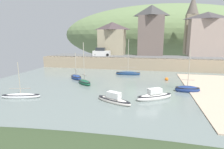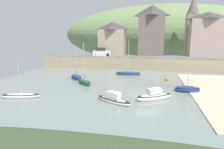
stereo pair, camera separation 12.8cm
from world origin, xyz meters
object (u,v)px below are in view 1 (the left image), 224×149
Objects in this scene: waterfront_building_right at (206,34)px; sailboat_white_hull at (128,73)px; church_with_spire at (191,24)px; waterfront_building_centre at (151,30)px; dinghy_open_wooden at (21,96)px; motorboat_with_cabin at (114,100)px; waterfront_building_left at (112,38)px; sailboat_far_left at (84,82)px; sailboat_blue_trim at (155,96)px; parked_car_near_slipway at (101,52)px; sailboat_tall_mast at (76,77)px; rowboat_small_beached at (187,89)px; mooring_buoy at (167,79)px.

waterfront_building_right reaches higher than sailboat_white_hull.
waterfront_building_centre is at bearing -158.13° from church_with_spire.
motorboat_with_cabin is at bearing -10.47° from dinghy_open_wooden.
motorboat_with_cabin is at bearing -77.61° from waterfront_building_left.
waterfront_building_centre is 25.76m from sailboat_far_left.
church_with_spire is at bearing 95.96° from sailboat_far_left.
parked_car_near_slipway is at bearing 86.23° from sailboat_blue_trim.
sailboat_tall_mast is 17.09m from rowboat_small_beached.
mooring_buoy is at bearing 64.91° from sailboat_far_left.
church_with_spire is at bearing 94.04° from motorboat_with_cabin.
mooring_buoy is at bearing 57.32° from sailboat_tall_mast.
waterfront_building_centre is at bearing 59.82° from sailboat_blue_trim.
mooring_buoy is at bearing 22.37° from dinghy_open_wooden.
rowboat_small_beached is (-5.02, -27.47, -9.65)m from church_with_spire.
dinghy_open_wooden is at bearing -164.21° from rowboat_small_beached.
church_with_spire reaches higher than sailboat_far_left.
waterfront_building_right is at bearing 0.00° from waterfront_building_centre.
sailboat_far_left reaches higher than parked_car_near_slipway.
parked_car_near_slipway is (-21.38, -8.50, -6.77)m from church_with_spire.
waterfront_building_right is at bearing 88.61° from sailboat_tall_mast.
rowboat_small_beached is 5.63m from sailboat_blue_trim.
waterfront_building_right is 25.71m from rowboat_small_beached.
sailboat_blue_trim is at bearing -113.15° from waterfront_building_right.
waterfront_building_left is 30.62m from motorboat_with_cabin.
parked_car_near_slipway reaches higher than mooring_buoy.
sailboat_far_left is at bearing -126.31° from sailboat_white_hull.
rowboat_small_beached is 1.30× the size of sailboat_blue_trim.
waterfront_building_left is 23.57m from sailboat_far_left.
sailboat_far_left reaches higher than rowboat_small_beached.
dinghy_open_wooden is 7.79× the size of mooring_buoy.
waterfront_building_left reaches higher than rowboat_small_beached.
sailboat_blue_trim is at bearing 16.02° from sailboat_far_left.
sailboat_white_hull is (-8.65, 9.20, -0.05)m from rowboat_small_beached.
sailboat_far_left reaches higher than mooring_buoy.
waterfront_building_left is at bearing 66.98° from parked_car_near_slipway.
sailboat_far_left is at bearing 42.13° from dinghy_open_wooden.
sailboat_blue_trim reaches higher than motorboat_with_cabin.
motorboat_with_cabin is at bearing -7.73° from sailboat_far_left.
sailboat_tall_mast is 1.06× the size of parked_car_near_slipway.
waterfront_building_left reaches higher than sailboat_white_hull.
sailboat_far_left is (-18.95, -26.71, -9.66)m from church_with_spire.
church_with_spire is 3.53× the size of parked_car_near_slipway.
mooring_buoy is at bearing -54.29° from waterfront_building_left.
waterfront_building_right is 22.82m from sailboat_white_hull.
sailboat_white_hull reaches higher than rowboat_small_beached.
motorboat_with_cabin is (-3.28, -29.28, -8.20)m from waterfront_building_centre.
sailboat_blue_trim is 0.65× the size of sailboat_white_hull.
waterfront_building_left is 28.37m from rowboat_small_beached.
church_with_spire is 37.10m from motorboat_with_cabin.
waterfront_building_right is 32.13m from sailboat_far_left.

